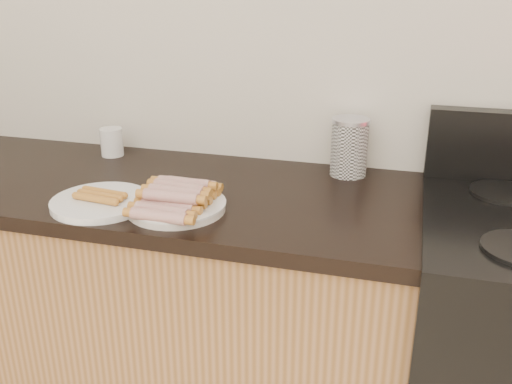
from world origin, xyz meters
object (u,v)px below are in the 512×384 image
(mug, at_px, (112,142))
(canister, at_px, (349,147))
(main_plate, at_px, (177,207))
(side_plate, at_px, (101,202))

(mug, bearing_deg, canister, 1.45)
(canister, distance_m, mug, 0.77)
(main_plate, bearing_deg, canister, 44.94)
(canister, bearing_deg, side_plate, -145.20)
(main_plate, height_order, side_plate, side_plate)
(main_plate, xyz_separation_m, canister, (0.39, 0.39, 0.08))
(side_plate, bearing_deg, canister, 34.80)
(main_plate, relative_size, mug, 2.76)
(main_plate, distance_m, side_plate, 0.20)
(main_plate, bearing_deg, side_plate, -173.42)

